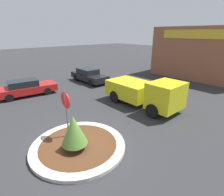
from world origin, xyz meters
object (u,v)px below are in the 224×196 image
(utility_truck, at_px, (144,92))
(parked_sedan_black, at_px, (89,75))
(parked_sedan_red, at_px, (26,88))
(stop_sign, at_px, (66,107))

(utility_truck, height_order, parked_sedan_black, utility_truck)
(parked_sedan_black, relative_size, parked_sedan_red, 0.97)
(parked_sedan_black, bearing_deg, utility_truck, -5.64)
(utility_truck, bearing_deg, parked_sedan_black, 174.33)
(utility_truck, xyz_separation_m, parked_sedan_black, (-8.23, 0.92, -0.35))
(stop_sign, height_order, parked_sedan_black, stop_sign)
(stop_sign, xyz_separation_m, utility_truck, (-0.13, 6.23, -0.70))
(stop_sign, relative_size, utility_truck, 0.45)
(utility_truck, relative_size, parked_sedan_red, 1.16)
(parked_sedan_black, height_order, parked_sedan_red, parked_sedan_black)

